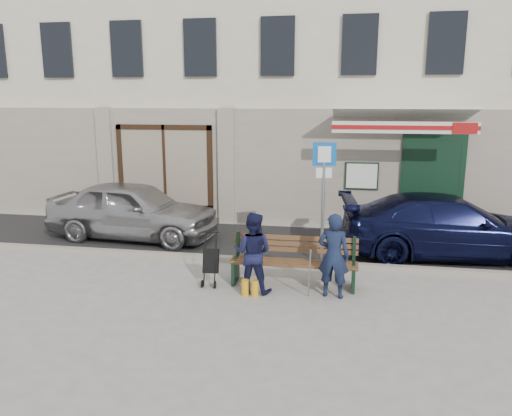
% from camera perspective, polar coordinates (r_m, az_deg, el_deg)
% --- Properties ---
extents(ground, '(80.00, 80.00, 0.00)m').
position_cam_1_polar(ground, '(9.44, -1.84, -9.22)').
color(ground, '#9E9991').
rests_on(ground, ground).
extents(asphalt_lane, '(60.00, 3.20, 0.01)m').
position_cam_1_polar(asphalt_lane, '(12.32, 1.14, -3.93)').
color(asphalt_lane, '#282828').
rests_on(asphalt_lane, ground).
extents(curb, '(60.00, 0.18, 0.12)m').
position_cam_1_polar(curb, '(10.80, -0.19, -6.02)').
color(curb, '#9E9384').
rests_on(curb, ground).
extents(building, '(20.00, 8.27, 10.00)m').
position_cam_1_polar(building, '(17.19, 4.16, 17.43)').
color(building, beige).
rests_on(building, ground).
extents(car_silver, '(4.43, 2.07, 1.46)m').
position_cam_1_polar(car_silver, '(12.90, -13.84, -0.21)').
color(car_silver, '#A5A5AA').
rests_on(car_silver, ground).
extents(car_navy, '(4.94, 2.41, 1.39)m').
position_cam_1_polar(car_navy, '(11.90, 21.07, -1.95)').
color(car_navy, black).
rests_on(car_navy, ground).
extents(parking_sign, '(0.48, 0.12, 2.60)m').
position_cam_1_polar(parking_sign, '(10.45, 7.72, 2.71)').
color(parking_sign, gray).
rests_on(parking_sign, ground).
extents(bench, '(2.40, 1.17, 0.98)m').
position_cam_1_polar(bench, '(9.49, 4.02, -6.17)').
color(bench, brown).
rests_on(bench, ground).
extents(man, '(0.61, 0.44, 1.53)m').
position_cam_1_polar(man, '(8.94, 8.85, -5.40)').
color(man, '#141D38').
rests_on(man, ground).
extents(woman, '(0.79, 0.65, 1.49)m').
position_cam_1_polar(woman, '(9.08, -0.37, -5.12)').
color(woman, '#131636').
rests_on(woman, ground).
extents(stroller, '(0.30, 0.42, 1.00)m').
position_cam_1_polar(stroller, '(9.55, -5.19, -6.17)').
color(stroller, black).
rests_on(stroller, ground).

